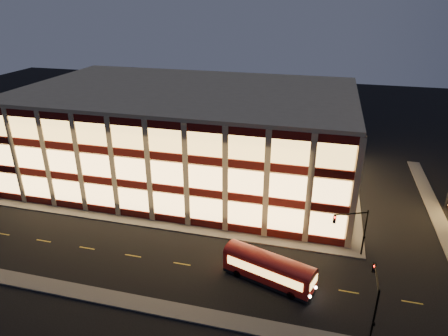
# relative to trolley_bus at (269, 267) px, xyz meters

# --- Properties ---
(ground) EXTENTS (200.00, 200.00, 0.00)m
(ground) POSITION_rel_trolley_bus_xyz_m (-13.79, 6.49, -1.82)
(ground) COLOR black
(ground) RESTS_ON ground
(sidewalk_office_south) EXTENTS (54.00, 2.00, 0.15)m
(sidewalk_office_south) POSITION_rel_trolley_bus_xyz_m (-16.79, 7.49, -1.74)
(sidewalk_office_south) COLOR #514F4C
(sidewalk_office_south) RESTS_ON ground
(sidewalk_office_east) EXTENTS (2.00, 30.00, 0.15)m
(sidewalk_office_east) POSITION_rel_trolley_bus_xyz_m (9.21, 23.49, -1.74)
(sidewalk_office_east) COLOR #514F4C
(sidewalk_office_east) RESTS_ON ground
(sidewalk_tower_west) EXTENTS (2.00, 30.00, 0.15)m
(sidewalk_tower_west) POSITION_rel_trolley_bus_xyz_m (20.21, 23.49, -1.74)
(sidewalk_tower_west) COLOR #514F4C
(sidewalk_tower_west) RESTS_ON ground
(sidewalk_near) EXTENTS (100.00, 2.00, 0.15)m
(sidewalk_near) POSITION_rel_trolley_bus_xyz_m (-13.79, -6.51, -1.74)
(sidewalk_near) COLOR #514F4C
(sidewalk_near) RESTS_ON ground
(office_building) EXTENTS (50.45, 30.45, 14.50)m
(office_building) POSITION_rel_trolley_bus_xyz_m (-16.71, 23.40, 5.43)
(office_building) COLOR tan
(office_building) RESTS_ON ground
(traffic_signal_far) EXTENTS (3.79, 1.87, 6.00)m
(traffic_signal_far) POSITION_rel_trolley_bus_xyz_m (8.42, 6.72, 2.29)
(traffic_signal_far) COLOR black
(traffic_signal_far) RESTS_ON ground
(traffic_signal_near) EXTENTS (0.32, 4.45, 6.00)m
(traffic_signal_near) POSITION_rel_trolley_bus_xyz_m (9.71, -4.55, 2.31)
(traffic_signal_near) COLOR black
(traffic_signal_near) RESTS_ON ground
(trolley_bus) EXTENTS (9.96, 5.27, 3.28)m
(trolley_bus) POSITION_rel_trolley_bus_xyz_m (0.00, 0.00, 0.00)
(trolley_bus) COLOR #980C08
(trolley_bus) RESTS_ON ground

